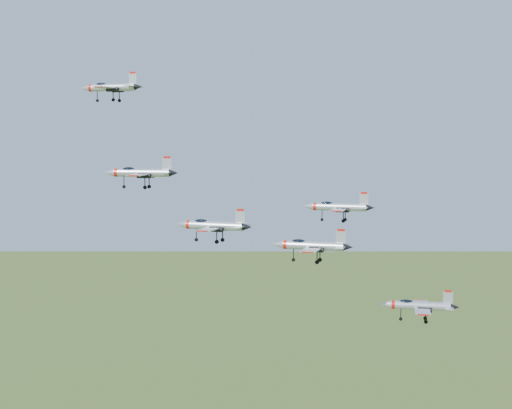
{
  "coord_description": "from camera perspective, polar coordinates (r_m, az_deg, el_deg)",
  "views": [
    {
      "loc": [
        13.29,
        -118.27,
        147.83
      ],
      "look_at": [
        6.5,
        -0.96,
        138.14
      ],
      "focal_mm": 50.0,
      "sensor_mm": 36.0,
      "label": 1
    }
  ],
  "objects": [
    {
      "name": "jet_lead",
      "position": [
        133.4,
        -11.58,
        9.17
      ],
      "size": [
        12.4,
        10.5,
        3.35
      ],
      "rotation": [
        0.0,
        0.0,
        -0.25
      ],
      "color": "#ACB1B9"
    },
    {
      "name": "jet_trail",
      "position": [
        123.35,
        12.85,
        -7.87
      ],
      "size": [
        13.16,
        10.97,
        3.52
      ],
      "rotation": [
        0.0,
        0.0,
        -0.13
      ],
      "color": "#ACB1B9"
    },
    {
      "name": "jet_right_high",
      "position": [
        97.38,
        -3.51,
        -1.67
      ],
      "size": [
        11.07,
        9.42,
        3.01
      ],
      "rotation": [
        0.0,
        0.0,
        -0.29
      ],
      "color": "#ACB1B9"
    },
    {
      "name": "jet_left_low",
      "position": [
        128.11,
        6.54,
        -0.18
      ],
      "size": [
        12.87,
        10.84,
        3.46
      ],
      "rotation": [
        0.0,
        0.0,
        -0.21
      ],
      "color": "#ACB1B9"
    },
    {
      "name": "jet_left_high",
      "position": [
        125.29,
        -9.28,
        2.54
      ],
      "size": [
        13.45,
        11.17,
        3.59
      ],
      "rotation": [
        0.0,
        0.0,
        -0.1
      ],
      "color": "#ACB1B9"
    },
    {
      "name": "jet_right_low",
      "position": [
        112.42,
        4.41,
        -3.28
      ],
      "size": [
        12.95,
        10.92,
        3.49
      ],
      "rotation": [
        0.0,
        0.0,
        -0.22
      ],
      "color": "#ACB1B9"
    }
  ]
}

